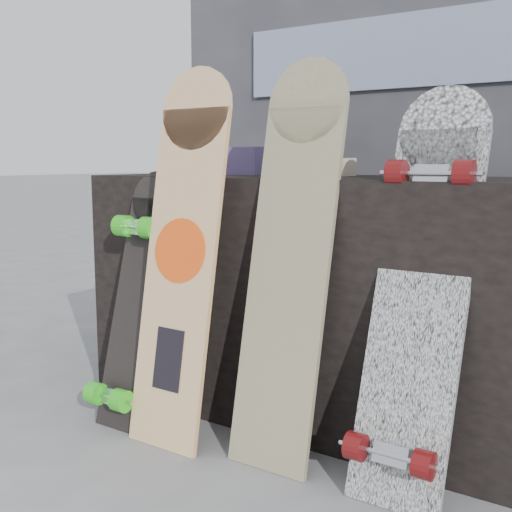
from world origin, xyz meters
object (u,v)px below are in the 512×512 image
Objects in this scene: longboard_cascadia at (421,283)px; skateboard_dark at (134,297)px; vendor_table at (329,297)px; longboard_celtic at (291,248)px; longboard_geisha at (182,245)px.

skateboard_dark is at bearing -173.43° from longboard_cascadia.
longboard_celtic is at bearing -80.38° from vendor_table.
longboard_cascadia is at bearing 8.62° from longboard_geisha.
longboard_geisha is 0.99× the size of longboard_celtic.
longboard_geisha is 1.08× the size of longboard_cascadia.
longboard_geisha is at bearing -0.44° from skateboard_dark.
longboard_cascadia is 0.93m from skateboard_dark.
longboard_geisha reaches higher than longboard_cascadia.
longboard_cascadia is (0.70, 0.11, -0.06)m from longboard_geisha.
longboard_cascadia is (0.37, 0.03, -0.06)m from longboard_celtic.
skateboard_dark reaches higher than vendor_table.
skateboard_dark is (-0.49, -0.42, 0.02)m from vendor_table.
vendor_table is at bearing 143.75° from longboard_cascadia.
longboard_cascadia is at bearing -36.25° from vendor_table.
longboard_cascadia reaches higher than vendor_table.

